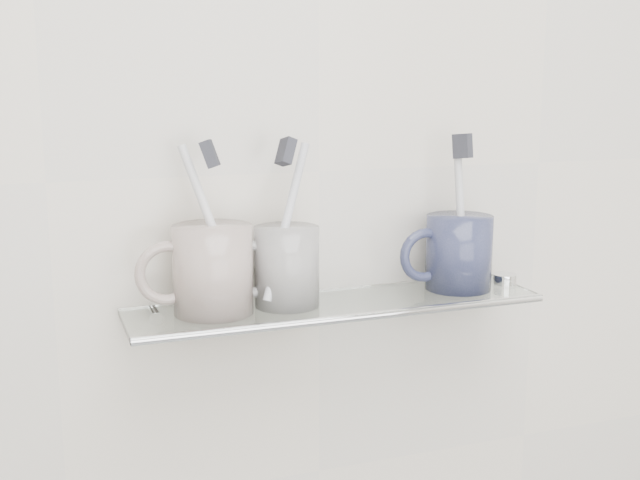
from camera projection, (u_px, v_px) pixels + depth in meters
name	position (u px, v px, depth m)	size (l,w,h in m)	color
wall_back	(319.00, 171.00, 0.99)	(2.50, 2.50, 0.00)	beige
shelf_glass	(337.00, 305.00, 0.96)	(0.50, 0.12, 0.01)	silver
shelf_rail	(354.00, 318.00, 0.91)	(0.01, 0.01, 0.50)	silver
bracket_left	(155.00, 320.00, 0.94)	(0.02, 0.02, 0.03)	silver
bracket_right	(469.00, 289.00, 1.08)	(0.02, 0.02, 0.03)	silver
mug_left	(213.00, 269.00, 0.90)	(0.09, 0.09, 0.10)	silver
mug_left_handle	(167.00, 273.00, 0.89)	(0.07, 0.07, 0.01)	silver
toothbrush_left	(212.00, 226.00, 0.90)	(0.01, 0.01, 0.19)	silver
bristles_left	(210.00, 154.00, 0.88)	(0.01, 0.02, 0.03)	#272830
mug_center	(287.00, 266.00, 0.94)	(0.08, 0.08, 0.09)	silver
mug_center_handle	(250.00, 269.00, 0.92)	(0.07, 0.07, 0.01)	silver
toothbrush_center	(286.00, 221.00, 0.92)	(0.01, 0.01, 0.19)	silver
bristles_center	(286.00, 152.00, 0.91)	(0.01, 0.02, 0.03)	#272830
mug_right	(459.00, 252.00, 1.01)	(0.08, 0.08, 0.09)	#1C213B
mug_right_handle	(425.00, 255.00, 1.00)	(0.07, 0.07, 0.01)	#1C213B
toothbrush_right	(460.00, 210.00, 1.00)	(0.01, 0.01, 0.19)	beige
bristles_right	(462.00, 146.00, 0.99)	(0.01, 0.02, 0.03)	#272830
chrome_cap	(505.00, 279.00, 1.04)	(0.03, 0.03, 0.01)	silver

